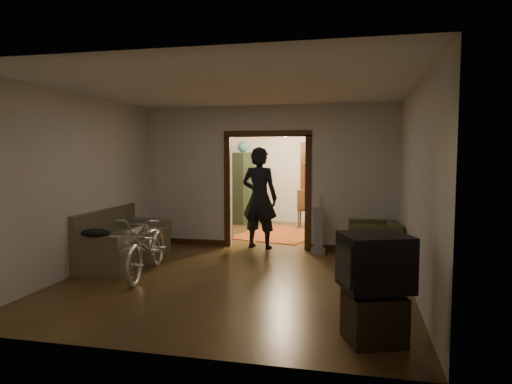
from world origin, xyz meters
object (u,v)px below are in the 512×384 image
(sofa, at_px, (123,236))
(locker, at_px, (243,188))
(bicycle, at_px, (147,245))
(person, at_px, (259,198))
(armchair, at_px, (373,243))
(desk, at_px, (335,212))

(sofa, relative_size, locker, 1.06)
(locker, bearing_deg, bicycle, -82.35)
(person, bearing_deg, sofa, 51.19)
(armchair, distance_m, person, 2.46)
(sofa, bearing_deg, locker, 77.36)
(sofa, bearing_deg, person, 39.05)
(bicycle, xyz_separation_m, person, (1.24, 2.38, 0.53))
(sofa, distance_m, locker, 4.85)
(sofa, bearing_deg, bicycle, -42.22)
(armchair, distance_m, desk, 4.30)
(armchair, relative_size, desk, 0.89)
(locker, bearing_deg, armchair, -41.54)
(desk, bearing_deg, locker, -173.76)
(bicycle, bearing_deg, sofa, 130.33)
(locker, bearing_deg, desk, 14.51)
(person, bearing_deg, armchair, 165.79)
(person, height_order, locker, person)
(armchair, distance_m, locker, 5.18)
(armchair, bearing_deg, sofa, -83.11)
(sofa, bearing_deg, armchair, 8.34)
(person, xyz_separation_m, locker, (-1.10, 3.00, -0.05))
(desk, bearing_deg, person, -111.42)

